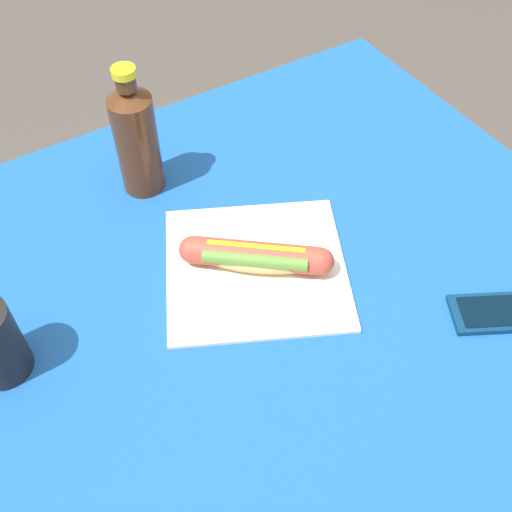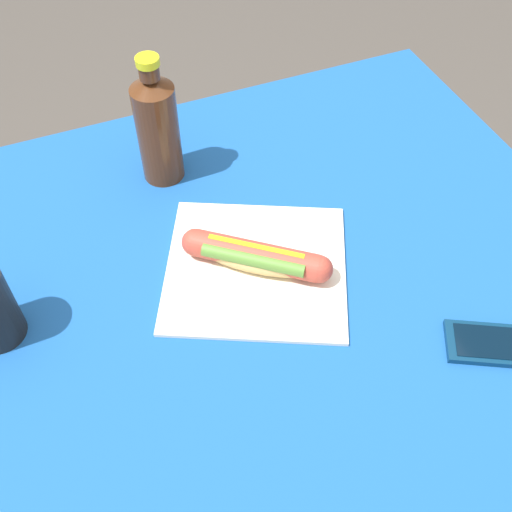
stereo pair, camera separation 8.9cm
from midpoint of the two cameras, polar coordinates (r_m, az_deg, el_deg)
ground_plane at (r=1.58m, az=-2.64°, el=-20.70°), size 6.00×6.00×0.00m
dining_table at (r=1.00m, az=-3.95°, el=-8.64°), size 1.13×0.91×0.78m
paper_wrapper at (r=0.91m, az=-2.79°, el=-1.26°), size 0.34×0.34×0.01m
hot_dog at (r=0.89m, az=-2.87°, el=-0.23°), size 0.19×0.15×0.05m
cell_phone at (r=0.91m, az=19.10°, el=-5.12°), size 0.15×0.12×0.01m
soda_bottle at (r=0.99m, az=-13.57°, el=10.40°), size 0.07×0.07×0.22m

